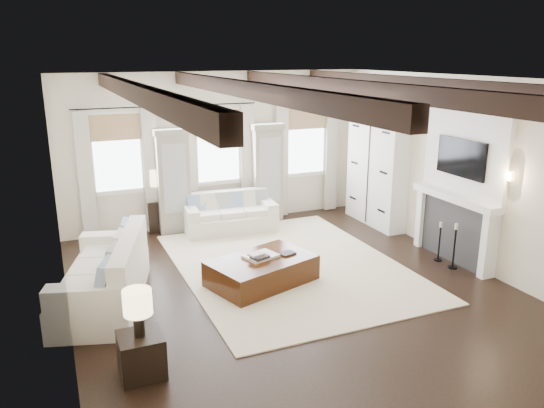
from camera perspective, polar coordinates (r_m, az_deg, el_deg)
name	(u,v)px	position (r m, az deg, el deg)	size (l,w,h in m)	color
ground	(292,289)	(8.37, 2.22, -9.16)	(7.50, 7.50, 0.00)	black
room_shell	(311,157)	(8.87, 4.26, 5.11)	(6.54, 7.54, 3.22)	#EDE2C7
area_rug	(289,266)	(9.22, 1.83, -6.64)	(3.61, 4.76, 0.02)	beige
sofa_back	(230,215)	(10.97, -4.58, -1.22)	(1.91, 0.97, 0.79)	white
sofa_left	(107,278)	(8.14, -17.28, -7.59)	(1.68, 2.55, 1.00)	white
ottoman	(262,271)	(8.48, -1.12, -7.23)	(1.61, 1.01, 0.42)	black
tray	(261,256)	(8.46, -1.23, -5.61)	(0.50, 0.38, 0.04)	white
book_lower	(260,257)	(8.31, -1.32, -5.70)	(0.26, 0.20, 0.04)	#262628
book_upper	(256,254)	(8.32, -1.77, -5.42)	(0.22, 0.17, 0.03)	beige
book_loose	(287,253)	(8.58, 1.66, -5.33)	(0.24, 0.18, 0.03)	#262628
side_table_front	(141,355)	(6.43, -13.87, -15.49)	(0.49, 0.49, 0.49)	black
lamp_front	(138,305)	(6.13, -14.26, -10.48)	(0.32, 0.32, 0.56)	black
side_table_back	(158,215)	(11.21, -12.20, -1.18)	(0.43, 0.43, 0.64)	black
lamp_back	(155,179)	(11.01, -12.44, 2.67)	(0.39, 0.39, 0.66)	black
candlestick_near	(454,250)	(9.55, 19.00, -4.66)	(0.16, 0.16, 0.80)	black
candlestick_far	(439,245)	(9.83, 17.54, -4.19)	(0.14, 0.14, 0.71)	black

